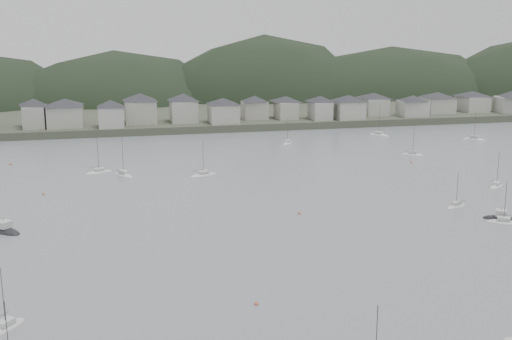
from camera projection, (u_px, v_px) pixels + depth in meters
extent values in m
plane|color=slate|center=(368.00, 315.00, 97.70)|extent=(900.00, 900.00, 0.00)
cube|color=#383D2D|center=(171.00, 97.00, 377.60)|extent=(900.00, 250.00, 3.00)
ellipsoid|color=black|center=(117.00, 124.00, 351.98)|extent=(132.08, 90.41, 79.74)
ellipsoid|color=black|center=(264.00, 123.00, 370.96)|extent=(133.88, 88.37, 101.41)
ellipsoid|color=black|center=(389.00, 116.00, 382.29)|extent=(165.81, 81.78, 82.55)
cube|color=gray|center=(35.00, 117.00, 254.59)|extent=(8.34, 12.91, 8.59)
pyramid|color=#242428|center=(34.00, 102.00, 253.31)|extent=(15.78, 15.78, 3.01)
cube|color=gray|center=(65.00, 116.00, 256.59)|extent=(13.68, 13.35, 8.36)
pyramid|color=#242428|center=(65.00, 102.00, 255.34)|extent=(20.07, 20.07, 2.93)
cube|color=#B0AEA5|center=(111.00, 117.00, 255.50)|extent=(9.78, 10.20, 8.08)
pyramid|color=#242428|center=(110.00, 103.00, 254.29)|extent=(14.83, 14.83, 2.83)
cube|color=gray|center=(141.00, 112.00, 267.20)|extent=(12.59, 13.33, 9.09)
pyramid|color=#242428|center=(140.00, 97.00, 265.84)|extent=(19.24, 19.24, 3.18)
cube|color=#B0AEA5|center=(184.00, 111.00, 269.68)|extent=(10.74, 12.17, 8.87)
pyramid|color=#242428|center=(183.00, 97.00, 268.35)|extent=(17.01, 17.01, 3.10)
cube|color=gray|center=(223.00, 114.00, 267.02)|extent=(11.63, 12.09, 7.69)
pyramid|color=#242428|center=(223.00, 101.00, 265.87)|extent=(17.61, 17.61, 2.69)
cube|color=gray|center=(255.00, 110.00, 278.67)|extent=(10.37, 9.35, 7.44)
pyramid|color=#242428|center=(255.00, 99.00, 277.56)|extent=(14.65, 14.65, 2.60)
cube|color=gray|center=(286.00, 110.00, 279.36)|extent=(8.24, 12.20, 7.22)
pyramid|color=#242428|center=(286.00, 99.00, 278.28)|extent=(15.17, 15.17, 2.53)
cube|color=#B0AEA5|center=(320.00, 111.00, 277.42)|extent=(8.06, 10.91, 7.46)
pyramid|color=#242428|center=(320.00, 99.00, 276.30)|extent=(14.08, 14.08, 2.61)
cube|color=gray|center=(348.00, 110.00, 278.70)|extent=(11.73, 11.78, 7.66)
pyramid|color=#242428|center=(349.00, 98.00, 277.55)|extent=(17.46, 17.46, 2.68)
cube|color=#B0AEA5|center=(373.00, 107.00, 291.58)|extent=(10.19, 13.02, 7.33)
pyramid|color=#242428|center=(374.00, 96.00, 290.49)|extent=(17.23, 17.23, 2.57)
cube|color=#B0AEA5|center=(413.00, 108.00, 286.52)|extent=(11.70, 9.81, 6.88)
pyramid|color=#242428|center=(413.00, 98.00, 285.50)|extent=(15.97, 15.97, 2.41)
cube|color=#B0AEA5|center=(437.00, 105.00, 298.63)|extent=(12.83, 12.48, 7.00)
pyramid|color=#242428|center=(438.00, 95.00, 297.59)|extent=(18.79, 18.79, 2.45)
cube|color=#B0AEA5|center=(472.00, 104.00, 303.17)|extent=(11.07, 13.50, 6.97)
pyramid|color=#242428|center=(473.00, 94.00, 302.13)|extent=(18.25, 18.25, 2.44)
cube|color=#B0AEA5|center=(511.00, 104.00, 299.19)|extent=(13.75, 9.12, 7.34)
pyramid|color=#242428|center=(512.00, 94.00, 298.09)|extent=(16.97, 16.97, 2.57)
ellipsoid|color=silver|center=(379.00, 135.00, 255.06)|extent=(7.47, 9.37, 1.85)
cube|color=#BCBCB7|center=(379.00, 132.00, 254.79)|extent=(3.45, 3.82, 0.70)
cylinder|color=#3F3F42|center=(379.00, 121.00, 253.75)|extent=(0.12, 0.12, 11.54)
cylinder|color=#3F3F42|center=(380.00, 130.00, 256.20)|extent=(2.32, 3.55, 0.10)
ellipsoid|color=silver|center=(99.00, 173.00, 190.67)|extent=(8.82, 5.54, 1.68)
cube|color=#BCBCB7|center=(99.00, 169.00, 190.42)|extent=(3.41, 2.79, 0.70)
cylinder|color=#3F3F42|center=(98.00, 155.00, 189.48)|extent=(0.12, 0.12, 10.52)
cylinder|color=#3F3F42|center=(94.00, 167.00, 190.51)|extent=(3.57, 1.46, 0.10)
cylinder|color=#3F3F42|center=(8.00, 337.00, 80.31)|extent=(0.12, 0.12, 9.56)
ellipsoid|color=silver|center=(203.00, 176.00, 187.07)|extent=(9.07, 5.84, 1.73)
cube|color=#BCBCB7|center=(203.00, 172.00, 186.82)|extent=(3.53, 2.91, 0.70)
cylinder|color=#3F3F42|center=(203.00, 157.00, 185.84)|extent=(0.12, 0.12, 10.83)
cylinder|color=#3F3F42|center=(198.00, 170.00, 186.94)|extent=(3.65, 1.56, 0.10)
ellipsoid|color=silver|center=(287.00, 144.00, 237.70)|extent=(6.28, 7.50, 1.50)
cube|color=#BCBCB7|center=(287.00, 141.00, 237.47)|extent=(2.86, 3.09, 0.70)
cylinder|color=#3F3F42|center=(288.00, 131.00, 236.63)|extent=(0.12, 0.12, 9.37)
cylinder|color=#3F3F42|center=(285.00, 139.00, 238.22)|extent=(2.03, 2.81, 0.10)
ellipsoid|color=silver|center=(503.00, 223.00, 142.47)|extent=(7.71, 6.33, 1.53)
cube|color=#BCBCB7|center=(504.00, 219.00, 142.23)|extent=(3.16, 2.90, 0.70)
cylinder|color=#3F3F42|center=(505.00, 202.00, 141.37)|extent=(0.12, 0.12, 9.57)
cylinder|color=#3F3F42|center=(506.00, 215.00, 143.10)|extent=(2.91, 2.02, 0.10)
ellipsoid|color=silver|center=(6.00, 329.00, 93.11)|extent=(6.34, 7.32, 1.48)
cube|color=#BCBCB7|center=(5.00, 322.00, 92.88)|extent=(2.85, 3.04, 0.70)
cylinder|color=#3F3F42|center=(3.00, 298.00, 92.05)|extent=(0.12, 0.12, 9.23)
cylinder|color=#3F3F42|center=(0.00, 316.00, 93.59)|extent=(2.08, 2.71, 0.10)
ellipsoid|color=silver|center=(474.00, 140.00, 245.32)|extent=(8.43, 7.51, 1.72)
cube|color=#BCBCB7|center=(474.00, 137.00, 245.06)|extent=(3.53, 3.35, 0.70)
cylinder|color=#3F3F42|center=(475.00, 125.00, 244.10)|extent=(0.12, 0.12, 10.74)
cylinder|color=#3F3F42|center=(473.00, 136.00, 243.76)|extent=(3.08, 2.49, 0.10)
ellipsoid|color=silver|center=(413.00, 155.00, 216.58)|extent=(7.88, 5.83, 1.53)
cube|color=#BCBCB7|center=(413.00, 152.00, 216.35)|extent=(3.16, 2.76, 0.70)
cylinder|color=#3F3F42|center=(413.00, 141.00, 215.49)|extent=(0.12, 0.12, 9.56)
cylinder|color=#3F3F42|center=(411.00, 151.00, 215.33)|extent=(3.06, 1.75, 0.10)
ellipsoid|color=silver|center=(456.00, 207.00, 155.20)|extent=(6.96, 4.57, 1.33)
cube|color=#BCBCB7|center=(456.00, 203.00, 154.99)|extent=(2.72, 2.26, 0.70)
cylinder|color=#3F3F42|center=(457.00, 190.00, 154.25)|extent=(0.12, 0.12, 8.32)
cylinder|color=#3F3F42|center=(462.00, 201.00, 154.66)|extent=(2.79, 1.27, 0.10)
ellipsoid|color=silver|center=(124.00, 176.00, 187.17)|extent=(7.01, 9.06, 1.77)
cube|color=#BCBCB7|center=(123.00, 172.00, 186.91)|extent=(3.27, 3.67, 0.70)
cylinder|color=#3F3F42|center=(123.00, 157.00, 185.92)|extent=(0.12, 0.12, 11.09)
cylinder|color=#3F3F42|center=(121.00, 171.00, 185.31)|extent=(2.15, 3.47, 0.10)
ellipsoid|color=silver|center=(496.00, 187.00, 174.38)|extent=(7.51, 6.20, 1.49)
cube|color=#BCBCB7|center=(497.00, 183.00, 174.15)|extent=(3.08, 2.83, 0.70)
cylinder|color=#3F3F42|center=(498.00, 170.00, 173.32)|extent=(0.12, 0.12, 9.33)
cylinder|color=#3F3F42|center=(492.00, 181.00, 174.51)|extent=(2.83, 1.99, 0.10)
ellipsoid|color=black|center=(500.00, 219.00, 145.41)|extent=(7.97, 6.56, 1.70)
cube|color=#BCBCB7|center=(501.00, 213.00, 145.08)|extent=(3.12, 3.08, 1.40)
cylinder|color=#3F3F42|center=(501.00, 209.00, 144.88)|extent=(0.10, 0.10, 1.20)
ellipsoid|color=black|center=(5.00, 232.00, 136.73)|extent=(8.66, 8.67, 1.98)
cube|color=#BCBCB7|center=(4.00, 224.00, 136.36)|extent=(3.70, 3.70, 1.40)
cylinder|color=#3F3F42|center=(4.00, 220.00, 136.16)|extent=(0.10, 0.10, 1.20)
sphere|color=#BF603F|center=(256.00, 304.00, 101.25)|extent=(0.70, 0.70, 0.70)
sphere|color=#BF603F|center=(44.00, 194.00, 166.51)|extent=(0.70, 0.70, 0.70)
sphere|color=#BF603F|center=(11.00, 164.00, 202.23)|extent=(0.70, 0.70, 0.70)
sphere|color=#BF603F|center=(299.00, 213.00, 149.70)|extent=(0.70, 0.70, 0.70)
sphere|color=#BF603F|center=(411.00, 162.00, 205.18)|extent=(0.70, 0.70, 0.70)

